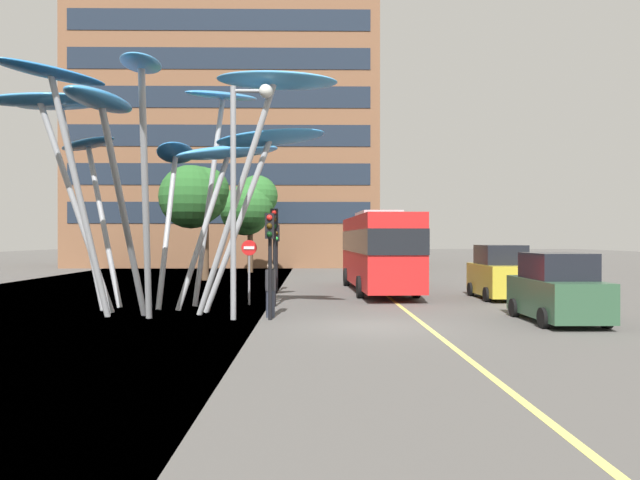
% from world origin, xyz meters
% --- Properties ---
extents(ground, '(120.00, 240.00, 0.10)m').
position_xyz_m(ground, '(-0.71, 0.00, -0.05)').
color(ground, '#54514F').
extents(red_bus, '(2.95, 11.28, 3.85)m').
position_xyz_m(red_bus, '(1.38, 11.12, 2.10)').
color(red_bus, red).
rests_on(red_bus, ground).
extents(leaf_sculpture, '(12.23, 11.27, 8.89)m').
position_xyz_m(leaf_sculpture, '(-7.12, 3.39, 6.35)').
color(leaf_sculpture, '#9EA0A5').
rests_on(leaf_sculpture, ground).
extents(traffic_light_kerb_near, '(0.28, 0.42, 3.37)m').
position_xyz_m(traffic_light_kerb_near, '(-3.11, 1.20, 2.45)').
color(traffic_light_kerb_near, black).
rests_on(traffic_light_kerb_near, ground).
extents(traffic_light_kerb_far, '(0.28, 0.42, 3.69)m').
position_xyz_m(traffic_light_kerb_far, '(-3.20, 4.84, 2.67)').
color(traffic_light_kerb_far, black).
rests_on(traffic_light_kerb_far, ground).
extents(traffic_light_island_mid, '(0.28, 0.42, 3.22)m').
position_xyz_m(traffic_light_island_mid, '(-3.48, 10.74, 2.34)').
color(traffic_light_island_mid, black).
rests_on(traffic_light_island_mid, ground).
extents(car_parked_near, '(2.01, 4.01, 2.13)m').
position_xyz_m(car_parked_near, '(5.76, 0.70, 0.99)').
color(car_parked_near, '#2D5138').
rests_on(car_parked_near, ground).
extents(car_parked_mid, '(2.06, 3.92, 2.29)m').
position_xyz_m(car_parked_mid, '(6.22, 7.67, 1.06)').
color(car_parked_mid, gold).
rests_on(car_parked_mid, ground).
extents(street_lamp, '(1.34, 0.44, 7.46)m').
position_xyz_m(street_lamp, '(-4.00, 1.38, 4.74)').
color(street_lamp, gray).
rests_on(street_lamp, ground).
extents(tree_pavement_near, '(4.17, 4.93, 7.05)m').
position_xyz_m(tree_pavement_near, '(-8.83, 18.73, 5.19)').
color(tree_pavement_near, brown).
rests_on(tree_pavement_near, ground).
extents(tree_pavement_far, '(4.36, 4.52, 7.22)m').
position_xyz_m(tree_pavement_far, '(-6.49, 26.48, 5.00)').
color(tree_pavement_far, brown).
rests_on(tree_pavement_far, ground).
extents(pedestrian, '(0.34, 0.34, 1.78)m').
position_xyz_m(pedestrian, '(-3.14, 1.90, 0.90)').
color(pedestrian, '#2D3342').
rests_on(pedestrian, ground).
extents(no_entry_sign, '(0.60, 0.12, 2.51)m').
position_xyz_m(no_entry_sign, '(-4.23, 5.57, 1.67)').
color(no_entry_sign, gray).
rests_on(no_entry_sign, ground).
extents(backdrop_building, '(27.32, 12.05, 26.17)m').
position_xyz_m(backdrop_building, '(-9.67, 38.92, 13.09)').
color(backdrop_building, brown).
rests_on(backdrop_building, ground).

